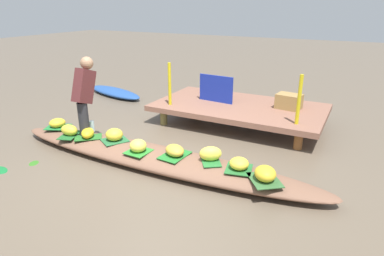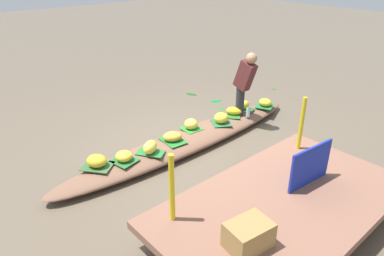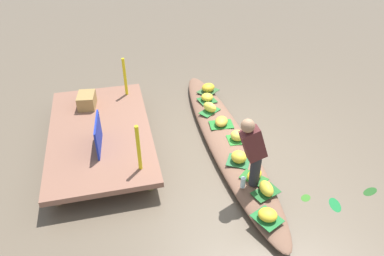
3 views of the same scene
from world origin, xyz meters
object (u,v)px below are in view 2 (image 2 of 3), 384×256
Objects in this scene: vendor_boat at (189,140)px; banana_bunch_2 at (221,118)px; banana_bunch_0 at (172,136)px; banana_bunch_7 at (97,161)px; banana_bunch_8 at (234,111)px; vendor_person at (245,80)px; produce_crate at (249,235)px; banana_bunch_3 at (150,147)px; banana_bunch_5 at (265,102)px; banana_bunch_1 at (243,105)px; market_banner at (310,166)px; water_bottle at (248,112)px; banana_bunch_6 at (124,156)px; banana_bunch_4 at (191,124)px.

banana_bunch_2 is (-0.74, 0.04, 0.21)m from vendor_boat.
banana_bunch_7 reaches higher than banana_bunch_0.
banana_bunch_8 is at bearing 179.17° from banana_bunch_7.
vendor_person is 3.62m from produce_crate.
banana_bunch_7 is at bearing -0.83° from banana_bunch_8.
vendor_boat is at bearing -174.23° from banana_bunch_3.
banana_bunch_5 is 0.90× the size of banana_bunch_7.
banana_bunch_8 is at bearing -8.38° from banana_bunch_5.
market_banner reaches higher than banana_bunch_1.
water_bottle is at bearing 166.58° from banana_bunch_2.
banana_bunch_6 is (3.31, -0.03, 0.00)m from banana_bunch_5.
banana_bunch_1 is at bearing -117.22° from market_banner.
produce_crate is at bearing 88.27° from banana_bunch_6.
water_bottle reaches higher than banana_bunch_1.
banana_bunch_3 is 0.83m from banana_bunch_7.
banana_bunch_4 is at bearing -5.98° from banana_bunch_5.
banana_bunch_6 is (0.43, -0.06, -0.02)m from banana_bunch_3.
banana_bunch_6 is at bearing -0.91° from vendor_person.
banana_bunch_5 is 0.94m from vendor_person.
water_bottle is at bearing 104.50° from vendor_person.
banana_bunch_3 is 0.42× the size of market_banner.
water_bottle is at bearing 171.80° from vendor_boat.
banana_bunch_2 reaches higher than banana_bunch_8.
banana_bunch_6 is at bearing -0.39° from banana_bunch_2.
banana_bunch_7 is at bearing -83.31° from produce_crate.
banana_bunch_1 is 3.21m from banana_bunch_7.
banana_bunch_6 is (0.94, 0.03, 0.00)m from banana_bunch_0.
produce_crate is at bearing 48.95° from banana_bunch_2.
banana_bunch_2 is 0.88× the size of banana_bunch_3.
banana_bunch_8 is (0.81, -0.12, -0.00)m from banana_bunch_5.
banana_bunch_2 reaches higher than banana_bunch_4.
banana_bunch_6 is at bearing 0.56° from vendor_boat.
banana_bunch_3 is 0.44m from banana_bunch_6.
banana_bunch_3 reaches higher than water_bottle.
banana_bunch_6 is 2.50m from banana_bunch_8.
banana_bunch_1 is (-1.53, -0.12, 0.20)m from vendor_boat.
banana_bunch_3 is 0.69× the size of produce_crate.
banana_bunch_2 reaches higher than banana_bunch_5.
banana_bunch_6 is (1.47, 0.16, -0.01)m from banana_bunch_4.
banana_bunch_1 is at bearing -169.89° from banana_bunch_8.
banana_bunch_4 is 2.43m from market_banner.
banana_bunch_8 is at bearing -135.43° from produce_crate.
banana_bunch_0 is 1.05× the size of banana_bunch_3.
banana_bunch_1 is at bearing -123.95° from water_bottle.
vendor_boat is at bearing -119.11° from produce_crate.
banana_bunch_4 is at bearing -165.94° from banana_bunch_0.
banana_bunch_4 is 0.55× the size of produce_crate.
banana_bunch_4 is 0.20× the size of vendor_person.
banana_bunch_0 is 0.54m from banana_bunch_4.
banana_bunch_0 is at bearing -178.26° from banana_bunch_6.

